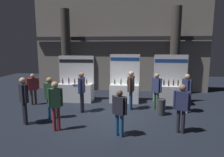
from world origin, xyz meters
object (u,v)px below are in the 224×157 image
trash_bin (161,107)px  visitor_9 (56,102)px  visitor_6 (24,96)px  exhibitor_booth_2 (170,92)px  visitor_2 (182,104)px  exhibitor_booth_1 (124,91)px  visitor_7 (33,86)px  visitor_5 (186,90)px  visitor_4 (82,88)px  exhibitor_booth_0 (75,90)px  visitor_0 (119,109)px  visitor_1 (156,88)px  visitor_3 (50,95)px  visitor_8 (131,86)px

trash_bin → visitor_9: visitor_9 is taller
trash_bin → visitor_6: bearing=-162.1°
exhibitor_booth_2 → visitor_2: 3.58m
exhibitor_booth_1 → visitor_7: (-4.58, -1.04, 0.34)m
exhibitor_booth_2 → visitor_5: size_ratio=1.44×
visitor_4 → visitor_7: (-2.78, 0.83, -0.16)m
exhibitor_booth_0 → visitor_9: exhibitor_booth_0 is taller
visitor_2 → visitor_7: bearing=-5.0°
visitor_0 → visitor_5: bearing=72.3°
trash_bin → visitor_1: (-0.14, 0.72, 0.69)m
trash_bin → visitor_1: visitor_1 is taller
exhibitor_booth_1 → trash_bin: (1.71, -1.81, -0.26)m
visitor_7 → exhibitor_booth_1: bearing=-23.9°
visitor_1 → visitor_2: 2.57m
visitor_4 → visitor_7: visitor_4 is taller
visitor_3 → visitor_8: 3.62m
visitor_2 → visitor_9: size_ratio=0.97×
visitor_2 → visitor_3: size_ratio=0.98×
exhibitor_booth_0 → visitor_4: 1.99m
exhibitor_booth_0 → visitor_6: bearing=-105.5°
visitor_7 → visitor_8: bearing=-38.8°
visitor_4 → visitor_6: 2.43m
visitor_0 → visitor_6: size_ratio=0.87×
visitor_6 → visitor_8: 4.58m
exhibitor_booth_2 → visitor_0: exhibitor_booth_2 is taller
exhibitor_booth_1 → visitor_2: (2.16, -3.58, 0.41)m
exhibitor_booth_0 → visitor_0: 4.82m
visitor_6 → visitor_0: bearing=33.4°
exhibitor_booth_0 → visitor_2: exhibitor_booth_0 is taller
visitor_1 → visitor_8: (-1.18, -0.14, 0.08)m
visitor_4 → visitor_9: (-0.36, -2.05, -0.07)m
visitor_2 → visitor_3: 5.07m
visitor_2 → visitor_9: 4.33m
visitor_5 → visitor_9: visitor_9 is taller
visitor_2 → exhibitor_booth_2: bearing=-78.1°
visitor_3 → visitor_9: 1.28m
exhibitor_booth_1 → visitor_8: exhibitor_booth_1 is taller
exhibitor_booth_1 → visitor_0: 4.11m
visitor_2 → visitor_8: visitor_8 is taller
exhibitor_booth_0 → visitor_9: 3.84m
trash_bin → visitor_8: 1.64m
visitor_4 → visitor_6: (-1.79, -1.65, -0.01)m
visitor_9 → visitor_2: bearing=164.4°
exhibitor_booth_1 → visitor_7: bearing=-167.2°
trash_bin → visitor_1: bearing=100.9°
trash_bin → visitor_9: (-3.87, -2.12, 0.69)m
visitor_0 → visitor_7: bearing=174.2°
visitor_4 → visitor_7: bearing=75.5°
exhibitor_booth_1 → visitor_1: size_ratio=1.47×
exhibitor_booth_1 → visitor_3: exhibitor_booth_1 is taller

